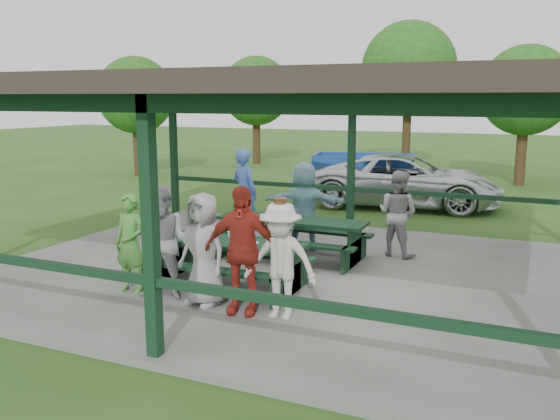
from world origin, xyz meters
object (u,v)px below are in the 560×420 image
at_px(contestant_grey_mid, 203,249).
at_px(spectator_blue, 245,192).
at_px(contestant_green, 130,243).
at_px(farm_trailer, 364,174).
at_px(contestant_red, 241,250).
at_px(contestant_grey_left, 164,243).
at_px(spectator_grey, 398,213).
at_px(picnic_table_far, 291,233).
at_px(spectator_lblue, 304,205).
at_px(contestant_white_fedora, 281,260).
at_px(pickup_truck, 406,181).
at_px(picnic_table_near, 227,257).

xyz_separation_m(contestant_grey_mid, spectator_blue, (-1.51, 4.22, 0.13)).
xyz_separation_m(contestant_green, contestant_grey_mid, (1.32, -0.04, 0.05)).
bearing_deg(farm_trailer, contestant_red, -94.21).
distance_m(contestant_grey_left, contestant_red, 1.31).
distance_m(contestant_green, spectator_grey, 4.99).
bearing_deg(contestant_grey_mid, spectator_grey, 76.50).
height_order(spectator_blue, spectator_grey, spectator_blue).
distance_m(picnic_table_far, spectator_lblue, 0.87).
xyz_separation_m(picnic_table_far, contestant_grey_left, (-0.83, -2.89, 0.37)).
xyz_separation_m(spectator_lblue, spectator_blue, (-1.62, 0.57, 0.07)).
bearing_deg(contestant_red, farm_trailer, 87.76).
distance_m(contestant_green, spectator_lblue, 3.88).
bearing_deg(contestant_grey_mid, spectator_blue, 122.92).
bearing_deg(contestant_white_fedora, pickup_truck, 89.79).
bearing_deg(pickup_truck, contestant_grey_mid, 168.43).
height_order(spectator_lblue, spectator_grey, spectator_lblue).
height_order(spectator_lblue, pickup_truck, spectator_lblue).
height_order(contestant_grey_left, spectator_blue, spectator_blue).
bearing_deg(contestant_green, picnic_table_far, 64.98).
bearing_deg(contestant_grey_mid, farm_trailer, 107.00).
relative_size(pickup_truck, farm_trailer, 1.28).
relative_size(contestant_green, contestant_grey_left, 0.90).
relative_size(contestant_green, spectator_blue, 0.81).
xyz_separation_m(contestant_white_fedora, pickup_truck, (-0.37, 9.61, -0.17)).
bearing_deg(contestant_grey_left, pickup_truck, 71.56).
relative_size(picnic_table_near, pickup_truck, 0.48).
height_order(picnic_table_near, pickup_truck, pickup_truck).
relative_size(contestant_grey_mid, pickup_truck, 0.31).
distance_m(contestant_grey_mid, spectator_lblue, 3.65).
bearing_deg(spectator_grey, picnic_table_near, 71.71).
relative_size(contestant_grey_mid, farm_trailer, 0.40).
height_order(picnic_table_near, spectator_blue, spectator_blue).
height_order(contestant_red, spectator_blue, spectator_blue).
height_order(contestant_green, pickup_truck, contestant_green).
bearing_deg(contestant_green, contestant_white_fedora, 1.32).
distance_m(contestant_red, contestant_white_fedora, 0.58).
distance_m(contestant_grey_left, pickup_truck, 9.73).
xyz_separation_m(picnic_table_near, pickup_truck, (0.96, 8.72, 0.16)).
xyz_separation_m(contestant_red, spectator_grey, (1.28, 3.89, -0.08)).
bearing_deg(contestant_grey_left, contestant_white_fedora, -9.58).
relative_size(picnic_table_near, spectator_blue, 1.35).
xyz_separation_m(contestant_grey_mid, spectator_lblue, (0.11, 3.65, 0.05)).
bearing_deg(farm_trailer, contestant_grey_left, -101.13).
height_order(contestant_grey_left, contestant_white_fedora, contestant_grey_left).
bearing_deg(picnic_table_far, farm_trailer, 96.33).
xyz_separation_m(spectator_blue, spectator_grey, (3.44, -0.39, -0.13)).
xyz_separation_m(picnic_table_near, contestant_grey_mid, (0.11, -0.87, 0.35)).
distance_m(spectator_lblue, farm_trailer, 7.14).
height_order(contestant_green, spectator_blue, spectator_blue).
height_order(contestant_grey_mid, spectator_grey, contestant_grey_mid).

